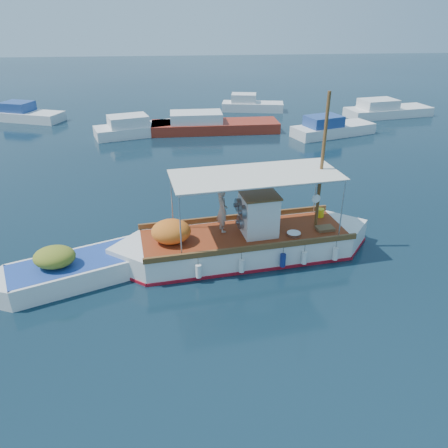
{
  "coord_description": "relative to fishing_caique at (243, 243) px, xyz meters",
  "views": [
    {
      "loc": [
        -3.01,
        -14.62,
        9.24
      ],
      "look_at": [
        -1.56,
        0.0,
        1.84
      ],
      "focal_mm": 35.0,
      "sensor_mm": 36.0,
      "label": 1
    }
  ],
  "objects": [
    {
      "name": "dinghy",
      "position": [
        -6.26,
        -1.09,
        -0.22
      ],
      "size": [
        6.67,
        3.87,
        1.76
      ],
      "rotation": [
        0.0,
        0.0,
        0.39
      ],
      "color": "white",
      "rests_on": "ground"
    },
    {
      "name": "bg_boat_nw",
      "position": [
        -5.55,
        19.19,
        -0.09
      ],
      "size": [
        7.72,
        4.47,
        1.8
      ],
      "rotation": [
        0.0,
        0.0,
        0.3
      ],
      "color": "silver",
      "rests_on": "ground"
    },
    {
      "name": "ground",
      "position": [
        0.7,
        -0.73,
        -0.58
      ],
      "size": [
        160.0,
        160.0,
        0.0
      ],
      "primitive_type": "plane",
      "color": "black",
      "rests_on": "ground"
    },
    {
      "name": "bg_boat_far_n",
      "position": [
        4.51,
        27.05,
        -0.09
      ],
      "size": [
        6.09,
        3.02,
        1.8
      ],
      "rotation": [
        0.0,
        0.0,
        -0.18
      ],
      "color": "silver",
      "rests_on": "ground"
    },
    {
      "name": "bg_boat_e",
      "position": [
        16.52,
        23.44,
        -0.09
      ],
      "size": [
        8.25,
        3.96,
        1.8
      ],
      "rotation": [
        0.0,
        0.0,
        0.18
      ],
      "color": "silver",
      "rests_on": "ground"
    },
    {
      "name": "fishing_caique",
      "position": [
        0.0,
        0.0,
        0.0
      ],
      "size": [
        10.84,
        3.94,
        6.67
      ],
      "rotation": [
        0.0,
        0.0,
        0.13
      ],
      "color": "white",
      "rests_on": "ground"
    },
    {
      "name": "bg_boat_ne",
      "position": [
        9.42,
        17.59,
        -0.09
      ],
      "size": [
        7.03,
        4.25,
        1.8
      ],
      "rotation": [
        0.0,
        0.0,
        0.33
      ],
      "color": "silver",
      "rests_on": "ground"
    },
    {
      "name": "bg_boat_n",
      "position": [
        0.12,
        19.63,
        -0.09
      ],
      "size": [
        10.21,
        2.92,
        1.8
      ],
      "rotation": [
        0.0,
        0.0,
        0.01
      ],
      "color": "maroon",
      "rests_on": "ground"
    },
    {
      "name": "bg_boat_far_w",
      "position": [
        -15.92,
        25.03,
        -0.09
      ],
      "size": [
        6.58,
        4.35,
        1.8
      ],
      "rotation": [
        0.0,
        0.0,
        -0.37
      ],
      "color": "silver",
      "rests_on": "ground"
    }
  ]
}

